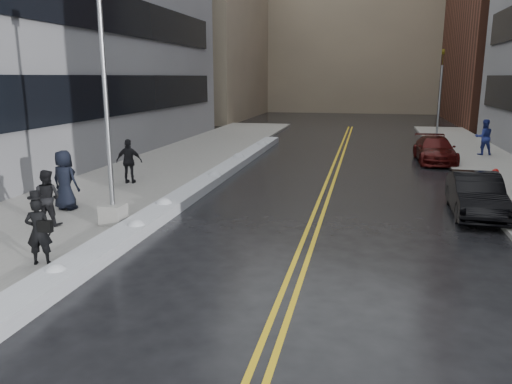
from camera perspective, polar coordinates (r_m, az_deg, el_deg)
The scene contains 17 objects.
ground at distance 12.50m, azimuth -6.72°, elevation -7.82°, with size 160.00×160.00×0.00m, color black.
sidewalk_west at distance 23.54m, azimuth -12.03°, elevation 2.10°, with size 5.50×50.00×0.15m, color gray.
lane_line_left at distance 21.53m, azimuth 8.03°, elevation 1.06°, with size 0.12×50.00×0.01m, color gold.
lane_line_right at distance 21.51m, azimuth 8.82°, elevation 1.02°, with size 0.12×50.00×0.01m, color gold.
snow_ridge at distance 20.50m, azimuth -5.92°, elevation 0.98°, with size 0.90×30.00×0.34m, color silver.
building_west_far at distance 58.52m, azimuth -7.28°, elevation 17.44°, with size 14.00×22.00×18.00m, color gray.
building_far at distance 71.34m, azimuth 11.46°, elevation 18.10°, with size 36.00×16.00×22.00m, color gray.
lamppost at distance 15.00m, azimuth -16.49°, elevation 5.24°, with size 0.65×0.65×7.62m.
fire_hydrant at distance 21.96m, azimuth 25.64°, elevation 1.57°, with size 0.26×0.26×0.73m.
traffic_signal at distance 35.32m, azimuth 20.28°, elevation 10.60°, with size 0.16×0.20×6.00m.
pedestrian_fedora at distance 12.61m, azimuth -23.59°, elevation -4.15°, with size 0.58×0.38×1.59m, color black.
pedestrian_b at distance 15.82m, azimuth -22.77°, elevation -0.60°, with size 0.81×0.63×1.66m, color black.
pedestrian_c at distance 17.45m, azimuth -21.02°, elevation 1.27°, with size 0.96×0.62×1.97m, color black.
pedestrian_d at distance 21.04m, azimuth -14.29°, elevation 3.42°, with size 1.06×0.44×1.82m, color black.
pedestrian_east at distance 30.69m, azimuth 24.60°, elevation 5.72°, with size 0.96×0.75×1.97m, color navy.
car_black at distance 17.71m, azimuth 23.82°, elevation -0.29°, with size 1.45×4.17×1.37m, color black.
car_maroon at distance 28.02m, azimuth 19.76°, elevation 4.57°, with size 1.87×4.60×1.34m, color #3B0A09.
Camera 1 is at (3.92, -11.01, 4.44)m, focal length 35.00 mm.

